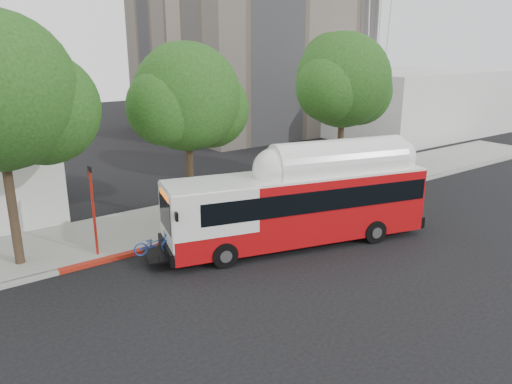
% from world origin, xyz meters
% --- Properties ---
extents(ground, '(120.00, 120.00, 0.00)m').
position_xyz_m(ground, '(0.00, 0.00, 0.00)').
color(ground, black).
rests_on(ground, ground).
extents(sidewalk, '(60.00, 5.00, 0.15)m').
position_xyz_m(sidewalk, '(0.00, 6.50, 0.07)').
color(sidewalk, gray).
rests_on(sidewalk, ground).
extents(curb_strip, '(60.00, 0.30, 0.15)m').
position_xyz_m(curb_strip, '(0.00, 3.90, 0.07)').
color(curb_strip, gray).
rests_on(curb_strip, ground).
extents(red_curb_segment, '(10.00, 0.32, 0.16)m').
position_xyz_m(red_curb_segment, '(-3.00, 3.90, 0.08)').
color(red_curb_segment, '#A02011').
rests_on(red_curb_segment, ground).
extents(street_tree_left, '(6.67, 5.80, 9.74)m').
position_xyz_m(street_tree_left, '(-8.53, 5.56, 6.60)').
color(street_tree_left, '#2D2116').
rests_on(street_tree_left, ground).
extents(street_tree_mid, '(5.75, 5.00, 8.62)m').
position_xyz_m(street_tree_mid, '(-0.59, 6.06, 5.91)').
color(street_tree_mid, '#2D2116').
rests_on(street_tree_mid, ground).
extents(street_tree_right, '(6.21, 5.40, 9.18)m').
position_xyz_m(street_tree_right, '(9.44, 5.86, 6.26)').
color(street_tree_right, '#2D2116').
rests_on(street_tree_right, ground).
extents(horizon_block, '(20.00, 12.00, 6.00)m').
position_xyz_m(horizon_block, '(30.00, 16.00, 3.00)').
color(horizon_block, silver).
rests_on(horizon_block, ground).
extents(transit_bus, '(12.44, 5.32, 3.64)m').
position_xyz_m(transit_bus, '(1.44, 0.74, 1.70)').
color(transit_bus, '#AE0C0F').
rests_on(transit_bus, ground).
extents(signal_pole, '(0.11, 0.37, 3.87)m').
position_xyz_m(signal_pole, '(-6.23, 4.52, 1.99)').
color(signal_pole, '#B11D12').
rests_on(signal_pole, ground).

